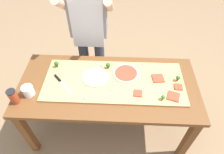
# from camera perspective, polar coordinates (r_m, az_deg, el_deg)

# --- Properties ---
(ground_plane) EXTENTS (8.00, 8.00, 0.00)m
(ground_plane) POSITION_cam_1_polar(r_m,az_deg,el_deg) (2.54, -0.91, -13.41)
(ground_plane) COLOR #896B4C
(prep_table) EXTENTS (1.74, 0.80, 0.77)m
(prep_table) POSITION_cam_1_polar(r_m,az_deg,el_deg) (1.98, -1.14, -3.97)
(prep_table) COLOR brown
(prep_table) RESTS_ON ground
(cutting_board) EXTENTS (1.35, 0.54, 0.02)m
(cutting_board) POSITION_cam_1_polar(r_m,az_deg,el_deg) (1.92, 0.57, -1.25)
(cutting_board) COLOR tan
(cutting_board) RESTS_ON prep_table
(chefs_knife) EXTENTS (0.23, 0.24, 0.02)m
(chefs_knife) POSITION_cam_1_polar(r_m,az_deg,el_deg) (1.96, -14.59, -1.26)
(chefs_knife) COLOR #B7BABF
(chefs_knife) RESTS_ON cutting_board
(pizza_whole_tomato_red) EXTENTS (0.27, 0.27, 0.02)m
(pizza_whole_tomato_red) POSITION_cam_1_polar(r_m,az_deg,el_deg) (1.97, 4.08, 1.13)
(pizza_whole_tomato_red) COLOR beige
(pizza_whole_tomato_red) RESTS_ON cutting_board
(pizza_whole_white_garlic) EXTENTS (0.26, 0.26, 0.02)m
(pizza_whole_white_garlic) POSITION_cam_1_polar(r_m,az_deg,el_deg) (1.94, -4.86, 0.04)
(pizza_whole_white_garlic) COLOR beige
(pizza_whole_white_garlic) RESTS_ON cutting_board
(pizza_slice_far_right) EXTENTS (0.12, 0.12, 0.01)m
(pizza_slice_far_right) POSITION_cam_1_polar(r_m,az_deg,el_deg) (1.97, 13.18, -0.37)
(pizza_slice_far_right) COLOR #BC3D28
(pizza_slice_far_right) RESTS_ON cutting_board
(pizza_slice_near_right) EXTENTS (0.13, 0.13, 0.01)m
(pizza_slice_near_right) POSITION_cam_1_polar(r_m,az_deg,el_deg) (1.86, 17.35, -5.35)
(pizza_slice_near_right) COLOR #BC3D28
(pizza_slice_near_right) RESTS_ON cutting_board
(pizza_slice_far_left) EXTENTS (0.08, 0.08, 0.01)m
(pizza_slice_far_left) POSITION_cam_1_polar(r_m,az_deg,el_deg) (1.82, 7.56, -4.68)
(pizza_slice_far_left) COLOR #BC3D28
(pizza_slice_far_left) RESTS_ON cutting_board
(pizza_slice_near_left) EXTENTS (0.08, 0.08, 0.01)m
(pizza_slice_near_left) POSITION_cam_1_polar(r_m,az_deg,el_deg) (1.95, 18.65, -2.73)
(pizza_slice_near_left) COLOR #BC3D28
(pizza_slice_near_left) RESTS_ON cutting_board
(broccoli_floret_center_right) EXTENTS (0.05, 0.05, 0.07)m
(broccoli_floret_center_right) POSITION_cam_1_polar(r_m,az_deg,el_deg) (2.00, -1.12, 3.47)
(broccoli_floret_center_right) COLOR #366618
(broccoli_floret_center_right) RESTS_ON cutting_board
(broccoli_floret_center_left) EXTENTS (0.04, 0.04, 0.05)m
(broccoli_floret_center_left) POSITION_cam_1_polar(r_m,az_deg,el_deg) (1.80, 14.59, -5.67)
(broccoli_floret_center_left) COLOR #3F7220
(broccoli_floret_center_left) RESTS_ON cutting_board
(broccoli_floret_front_mid) EXTENTS (0.05, 0.05, 0.07)m
(broccoli_floret_front_mid) POSITION_cam_1_polar(r_m,az_deg,el_deg) (2.09, -15.75, 3.71)
(broccoli_floret_front_mid) COLOR #2C5915
(broccoli_floret_front_mid) RESTS_ON cutting_board
(broccoli_floret_front_right) EXTENTS (0.04, 0.04, 0.06)m
(broccoli_floret_front_right) POSITION_cam_1_polar(r_m,az_deg,el_deg) (1.98, 18.52, -0.27)
(broccoli_floret_front_right) COLOR #366618
(broccoli_floret_front_right) RESTS_ON cutting_board
(cheese_crumble_a) EXTENTS (0.02, 0.02, 0.02)m
(cheese_crumble_a) POSITION_cam_1_polar(r_m,az_deg,el_deg) (1.78, -7.53, -6.01)
(cheese_crumble_a) COLOR silver
(cheese_crumble_a) RESTS_ON cutting_board
(cheese_crumble_b) EXTENTS (0.02, 0.02, 0.01)m
(cheese_crumble_b) POSITION_cam_1_polar(r_m,az_deg,el_deg) (1.83, -0.05, -3.69)
(cheese_crumble_b) COLOR silver
(cheese_crumble_b) RESTS_ON cutting_board
(cheese_crumble_c) EXTENTS (0.03, 0.03, 0.02)m
(cheese_crumble_c) POSITION_cam_1_polar(r_m,az_deg,el_deg) (2.04, -2.73, 3.26)
(cheese_crumble_c) COLOR white
(cheese_crumble_c) RESTS_ON cutting_board
(flour_cup) EXTENTS (0.10, 0.10, 0.10)m
(flour_cup) POSITION_cam_1_polar(r_m,az_deg,el_deg) (1.95, -23.04, -3.77)
(flour_cup) COLOR white
(flour_cup) RESTS_ON prep_table
(sauce_jar) EXTENTS (0.08, 0.08, 0.15)m
(sauce_jar) POSITION_cam_1_polar(r_m,az_deg,el_deg) (1.92, -26.63, -5.08)
(sauce_jar) COLOR #99381E
(sauce_jar) RESTS_ON prep_table
(cook_center) EXTENTS (0.54, 0.39, 1.67)m
(cook_center) POSITION_cam_1_polar(r_m,az_deg,el_deg) (2.26, -6.74, 14.48)
(cook_center) COLOR #333847
(cook_center) RESTS_ON ground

